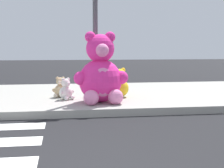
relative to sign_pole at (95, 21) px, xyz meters
name	(u,v)px	position (x,y,z in m)	size (l,w,h in m)	color
sidewalk	(52,97)	(-1.00, 0.80, -1.77)	(28.00, 4.40, 0.15)	#9E9B93
sign_pole	(95,21)	(0.00, 0.00, 0.00)	(0.56, 0.11, 3.20)	#4C4C51
plush_pink_large	(101,74)	(0.05, -0.59, -1.11)	(1.13, 0.99, 1.46)	#F22D93
plush_yellow	(119,85)	(0.55, 0.08, -1.43)	(0.48, 0.48, 0.67)	yellow
plush_tan	(60,89)	(-0.78, 0.23, -1.51)	(0.36, 0.33, 0.47)	tan
plush_white	(66,91)	(-0.66, -0.13, -1.51)	(0.33, 0.34, 0.48)	white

